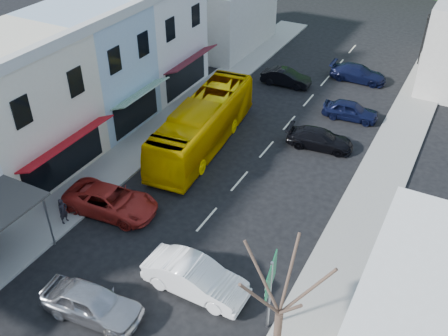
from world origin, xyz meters
TOP-DOWN VIEW (x-y plane):
  - ground at (0.00, 0.00)m, footprint 120.00×120.00m
  - sidewalk_left at (-7.50, 10.00)m, footprint 3.00×52.00m
  - sidewalk_right at (7.50, 10.00)m, footprint 3.00×52.00m
  - shopfront_row at (-12.49, 5.00)m, footprint 8.25×30.00m
  - distant_block_left at (-12.00, 27.00)m, footprint 8.00×10.00m
  - bus at (-3.97, 10.51)m, footprint 3.66×11.79m
  - car_silver at (-1.21, -3.91)m, footprint 4.57×2.26m
  - car_white at (2.03, -0.58)m, footprint 4.41×1.83m
  - car_red at (-5.00, 2.11)m, footprint 4.77×2.36m
  - car_black_near at (2.96, 13.92)m, footprint 4.70×2.41m
  - car_navy_mid at (3.64, 18.67)m, footprint 4.53×2.16m
  - car_black_far at (-2.63, 21.68)m, footprint 4.50×2.06m
  - car_navy_far at (2.34, 25.29)m, footprint 4.55×1.96m
  - pedestrian_left at (-6.55, 0.09)m, footprint 0.43×0.62m
  - direction_sign at (5.80, -0.90)m, footprint 0.82×1.83m
  - street_tree at (6.99, -3.00)m, footprint 3.03×3.03m
  - traffic_signal at (6.20, 30.94)m, footprint 0.80×1.09m

SIDE VIEW (x-z plane):
  - ground at x=0.00m, z-range 0.00..0.00m
  - sidewalk_left at x=-7.50m, z-range 0.00..0.15m
  - sidewalk_right at x=7.50m, z-range 0.00..0.15m
  - car_silver at x=-1.21m, z-range 0.00..1.40m
  - car_white at x=2.03m, z-range 0.00..1.40m
  - car_red at x=-5.00m, z-range 0.00..1.40m
  - car_black_near at x=2.96m, z-range 0.00..1.40m
  - car_navy_mid at x=3.64m, z-range 0.00..1.40m
  - car_black_far at x=-2.63m, z-range 0.00..1.40m
  - car_navy_far at x=2.34m, z-range 0.00..1.40m
  - pedestrian_left at x=-6.55m, z-range 0.15..1.85m
  - bus at x=-3.97m, z-range 0.00..3.10m
  - direction_sign at x=5.80m, z-range 0.00..3.91m
  - traffic_signal at x=6.20m, z-range 0.00..4.62m
  - distant_block_left at x=-12.00m, z-range 0.00..6.00m
  - street_tree at x=6.99m, z-range 0.00..7.82m
  - shopfront_row at x=-12.49m, z-range 0.00..8.00m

